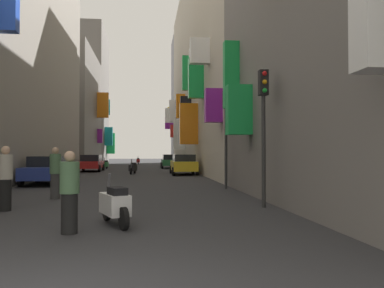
% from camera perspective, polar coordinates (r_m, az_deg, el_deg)
% --- Properties ---
extents(ground_plane, '(140.00, 140.00, 0.00)m').
position_cam_1_polar(ground_plane, '(33.95, -8.46, -3.95)').
color(ground_plane, '#2D2D30').
extents(building_left_mid_b, '(7.36, 13.74, 13.15)m').
position_cam_1_polar(building_left_mid_b, '(47.50, -17.62, 4.81)').
color(building_left_mid_b, slate).
rests_on(building_left_mid_b, ground).
extents(building_left_mid_c, '(7.21, 10.68, 19.51)m').
position_cam_1_polar(building_left_mid_c, '(59.81, -15.32, 6.60)').
color(building_left_mid_c, slate).
rests_on(building_left_mid_c, ground).
extents(building_right_mid_a, '(7.40, 13.22, 16.20)m').
position_cam_1_polar(building_right_mid_a, '(27.62, 8.18, 12.32)').
color(building_right_mid_a, '#BCB29E').
rests_on(building_right_mid_a, ground).
extents(building_right_mid_b, '(7.21, 9.80, 20.73)m').
position_cam_1_polar(building_right_mid_b, '(39.08, 3.82, 11.67)').
color(building_right_mid_b, '#BCB29E').
rests_on(building_right_mid_b, ground).
extents(building_right_mid_c, '(7.35, 15.07, 20.21)m').
position_cam_1_polar(building_right_mid_c, '(51.10, 1.30, 8.31)').
color(building_right_mid_c, '#BCB29E').
rests_on(building_right_mid_c, ground).
extents(building_right_far, '(7.26, 6.44, 19.31)m').
position_cam_1_polar(building_right_far, '(61.58, -0.06, 6.24)').
color(building_right_far, gray).
rests_on(building_right_far, ground).
extents(parked_car_yellow, '(1.86, 4.29, 1.47)m').
position_cam_1_polar(parked_car_yellow, '(28.76, -1.24, -2.91)').
color(parked_car_yellow, gold).
rests_on(parked_car_yellow, ground).
extents(parked_car_red, '(1.92, 4.47, 1.41)m').
position_cam_1_polar(parked_car_red, '(34.88, -14.42, -2.63)').
color(parked_car_red, '#B21E1E').
rests_on(parked_car_red, ground).
extents(parked_car_green, '(1.99, 4.14, 1.41)m').
position_cam_1_polar(parked_car_green, '(40.37, -3.10, -2.47)').
color(parked_car_green, '#236638').
rests_on(parked_car_green, ground).
extents(parked_car_blue, '(2.03, 4.35, 1.42)m').
position_cam_1_polar(parked_car_blue, '(21.43, -20.05, -3.47)').
color(parked_car_blue, navy).
rests_on(parked_car_blue, ground).
extents(scooter_red, '(0.50, 1.98, 1.13)m').
position_cam_1_polar(scooter_red, '(54.91, -7.83, -2.44)').
color(scooter_red, red).
rests_on(scooter_red, ground).
extents(scooter_black, '(0.62, 1.92, 1.13)m').
position_cam_1_polar(scooter_black, '(29.93, -8.57, -3.43)').
color(scooter_black, black).
rests_on(scooter_black, ground).
extents(scooter_white, '(0.79, 1.74, 1.13)m').
position_cam_1_polar(scooter_white, '(8.96, -11.13, -8.57)').
color(scooter_white, silver).
rests_on(scooter_white, ground).
extents(scooter_green, '(0.54, 1.88, 1.13)m').
position_cam_1_polar(scooter_green, '(39.17, -12.46, -2.90)').
color(scooter_green, '#287F3D').
rests_on(scooter_green, ground).
extents(pedestrian_crossing, '(0.44, 0.44, 1.64)m').
position_cam_1_polar(pedestrian_crossing, '(8.21, -17.35, -6.73)').
color(pedestrian_crossing, black).
rests_on(pedestrian_crossing, ground).
extents(pedestrian_near_left, '(0.39, 0.39, 1.79)m').
position_cam_1_polar(pedestrian_near_left, '(12.00, -25.46, -4.52)').
color(pedestrian_near_left, black).
rests_on(pedestrian_near_left, ground).
extents(pedestrian_near_right, '(0.45, 0.45, 1.80)m').
position_cam_1_polar(pedestrian_near_right, '(14.48, -19.23, -3.98)').
color(pedestrian_near_right, '#363636').
rests_on(pedestrian_near_right, ground).
extents(traffic_light_near_corner, '(0.26, 0.34, 4.05)m').
position_cam_1_polar(traffic_light_near_corner, '(11.78, 10.34, 4.43)').
color(traffic_light_near_corner, '#2D2D2D').
rests_on(traffic_light_near_corner, ground).
extents(traffic_light_far_corner, '(0.26, 0.34, 4.35)m').
position_cam_1_polar(traffic_light_far_corner, '(17.53, 4.95, 3.17)').
color(traffic_light_far_corner, '#2D2D2D').
rests_on(traffic_light_far_corner, ground).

